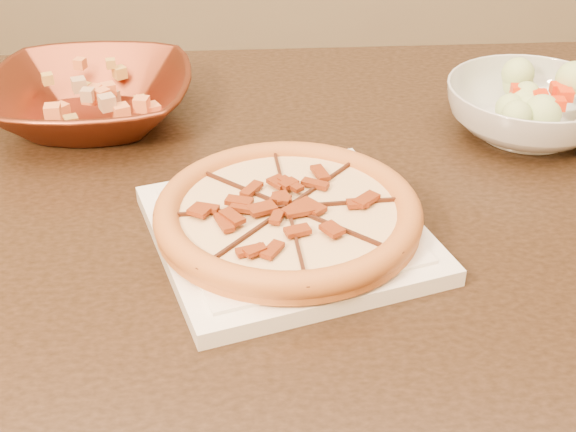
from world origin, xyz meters
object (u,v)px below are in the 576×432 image
object	(u,v)px
plate	(288,232)
bronze_bowl	(92,100)
salad_bowl	(529,110)
dining_table	(227,257)
pizza	(288,213)

from	to	relation	value
plate	bronze_bowl	size ratio (longest dim) A/B	1.32
bronze_bowl	salad_bowl	world-z (taller)	salad_bowl
bronze_bowl	salad_bowl	bearing A→B (deg)	0.39
dining_table	bronze_bowl	world-z (taller)	bronze_bowl
dining_table	pizza	bearing A→B (deg)	-55.61
pizza	salad_bowl	size ratio (longest dim) A/B	1.29
dining_table	salad_bowl	distance (m)	0.43
bronze_bowl	salad_bowl	distance (m)	0.56
plate	pizza	bearing A→B (deg)	158.20
dining_table	plate	world-z (taller)	plate
plate	bronze_bowl	distance (m)	0.38
plate	bronze_bowl	bearing A→B (deg)	136.60
pizza	plate	bearing A→B (deg)	-21.80
dining_table	bronze_bowl	bearing A→B (deg)	144.41
plate	dining_table	bearing A→B (deg)	124.40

